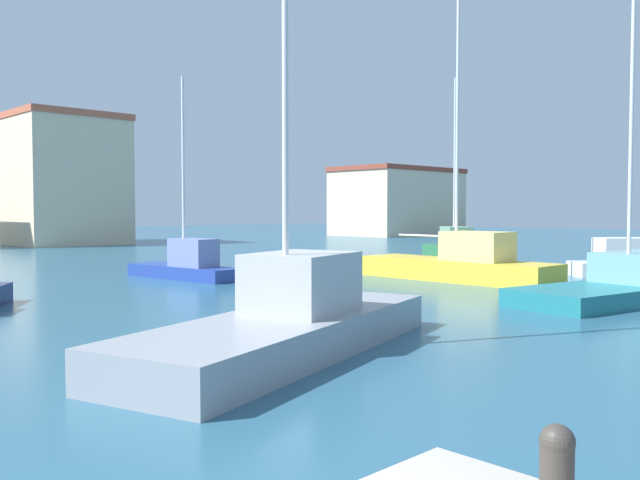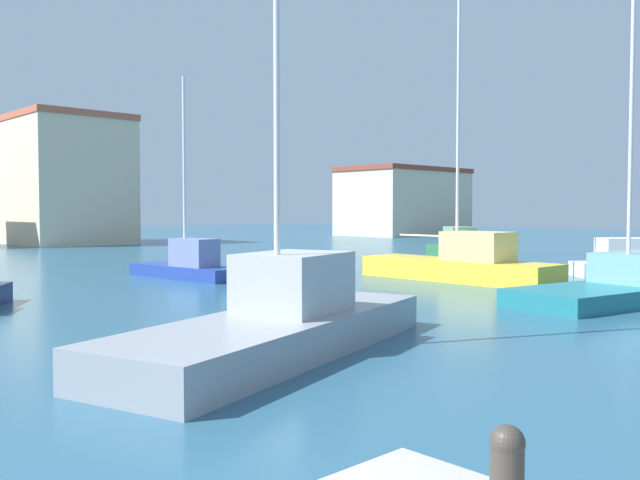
% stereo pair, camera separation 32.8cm
% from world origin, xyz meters
% --- Properties ---
extents(water, '(160.00, 160.00, 0.00)m').
position_xyz_m(water, '(15.00, 20.00, 0.00)').
color(water, '#285670').
rests_on(water, ground).
extents(mooring_bollard, '(0.20, 0.20, 0.60)m').
position_xyz_m(mooring_bollard, '(1.61, -1.78, 1.31)').
color(mooring_bollard, '#38332D').
rests_on(mooring_bollard, pier_quay).
extents(sailboat_teal_inner_mooring, '(8.87, 4.16, 13.90)m').
position_xyz_m(sailboat_teal_inner_mooring, '(19.40, 4.55, 0.57)').
color(sailboat_teal_inner_mooring, '#1E707A').
rests_on(sailboat_teal_inner_mooring, water).
extents(sailboat_blue_far_left, '(2.12, 5.72, 8.14)m').
position_xyz_m(sailboat_blue_far_left, '(13.07, 19.64, 0.60)').
color(sailboat_blue_far_left, '#233D93').
rests_on(sailboat_blue_far_left, water).
extents(sailboat_grey_behind_lamppost, '(8.72, 4.89, 13.99)m').
position_xyz_m(sailboat_grey_behind_lamppost, '(6.70, 6.22, 0.64)').
color(sailboat_grey_behind_lamppost, gray).
rests_on(sailboat_grey_behind_lamppost, water).
extents(sailboat_yellow_far_right, '(2.21, 8.15, 11.69)m').
position_xyz_m(sailboat_yellow_far_right, '(20.27, 11.44, 0.69)').
color(sailboat_yellow_far_right, gold).
rests_on(sailboat_yellow_far_right, water).
extents(sailboat_green_mid_harbor, '(6.05, 6.89, 10.36)m').
position_xyz_m(sailboat_green_mid_harbor, '(30.73, 18.94, 0.63)').
color(sailboat_green_mid_harbor, '#28703D').
rests_on(sailboat_green_mid_harbor, water).
extents(motorboat_white_center_channel, '(4.86, 4.55, 1.61)m').
position_xyz_m(motorboat_white_center_channel, '(26.86, 7.57, 0.59)').
color(motorboat_white_center_channel, white).
rests_on(motorboat_white_center_channel, water).
extents(harbor_office, '(8.23, 10.18, 10.41)m').
position_xyz_m(harbor_office, '(21.02, 50.70, 5.22)').
color(harbor_office, beige).
rests_on(harbor_office, ground).
extents(yacht_club, '(14.16, 8.76, 7.42)m').
position_xyz_m(yacht_club, '(56.48, 44.21, 3.72)').
color(yacht_club, beige).
rests_on(yacht_club, ground).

